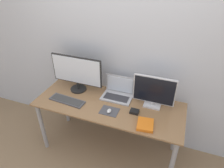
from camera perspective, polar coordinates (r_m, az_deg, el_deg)
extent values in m
plane|color=#8C7051|center=(2.72, -3.61, -22.76)|extent=(12.00, 12.00, 0.00)
cube|color=silver|center=(2.45, 2.41, 8.84)|extent=(7.00, 0.05, 2.50)
cube|color=olive|center=(2.38, -0.96, -5.85)|extent=(1.75, 0.68, 0.02)
cylinder|color=#99999E|center=(2.80, -19.31, -11.42)|extent=(0.05, 0.05, 0.75)
cylinder|color=#99999E|center=(2.36, 16.67, -21.43)|extent=(0.05, 0.05, 0.75)
cylinder|color=#99999E|center=(3.13, -13.14, -4.95)|extent=(0.05, 0.05, 0.75)
cylinder|color=#99999E|center=(2.74, 17.98, -12.16)|extent=(0.05, 0.05, 0.75)
cylinder|color=black|center=(2.65, -9.56, -1.38)|extent=(0.21, 0.21, 0.02)
cylinder|color=black|center=(2.62, -9.67, -0.34)|extent=(0.04, 0.04, 0.09)
cube|color=black|center=(2.51, -10.07, 3.91)|extent=(0.66, 0.02, 0.37)
cube|color=silver|center=(2.50, -10.22, 3.77)|extent=(0.64, 0.01, 0.34)
cube|color=silver|center=(2.38, 11.38, -5.91)|extent=(0.19, 0.13, 0.02)
cylinder|color=silver|center=(2.36, 11.46, -5.31)|extent=(0.04, 0.04, 0.04)
cube|color=silver|center=(2.27, 11.96, -1.71)|extent=(0.47, 0.02, 0.33)
cube|color=black|center=(2.25, 11.90, -1.89)|extent=(0.45, 0.01, 0.31)
cube|color=#ADADB2|center=(2.46, 1.38, -3.84)|extent=(0.37, 0.23, 0.02)
cube|color=#2D2D33|center=(2.44, 1.25, -3.86)|extent=(0.30, 0.13, 0.00)
cube|color=#ADADB2|center=(2.48, 2.34, 0.00)|extent=(0.37, 0.01, 0.23)
cube|color=silver|center=(2.48, 2.27, -0.11)|extent=(0.33, 0.00, 0.20)
cube|color=#4C4C51|center=(2.47, -12.68, -4.59)|extent=(0.45, 0.17, 0.02)
cube|color=#383838|center=(2.46, -12.70, -4.42)|extent=(0.41, 0.14, 0.00)
cube|color=#47474C|center=(2.26, -0.74, -7.72)|extent=(0.20, 0.16, 0.00)
ellipsoid|color=silver|center=(2.23, -0.83, -7.71)|extent=(0.04, 0.07, 0.04)
cube|color=orange|center=(2.11, 9.47, -11.36)|extent=(0.19, 0.21, 0.03)
cube|color=white|center=(2.11, 9.47, -11.36)|extent=(0.18, 0.20, 0.03)
cube|color=black|center=(2.25, 6.44, -7.82)|extent=(0.10, 0.08, 0.03)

